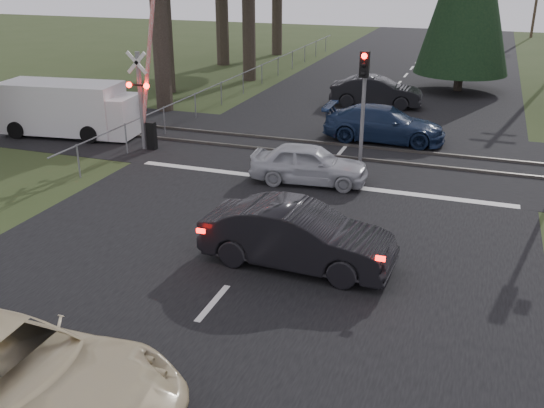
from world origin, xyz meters
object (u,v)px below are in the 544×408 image
at_px(traffic_signal_center, 364,88).
at_px(dark_hatchback, 298,236).
at_px(crossing_signal, 146,98).
at_px(blue_sedan, 384,124).
at_px(silver_car, 309,164).
at_px(white_van, 72,109).
at_px(dark_car_far, 376,92).

distance_m(traffic_signal_center, dark_hatchback, 8.57).
xyz_separation_m(crossing_signal, blue_sedan, (8.55, 4.30, -1.34)).
bearing_deg(silver_car, crossing_signal, 71.64).
bearing_deg(crossing_signal, traffic_signal_center, 6.15).
xyz_separation_m(dark_hatchback, silver_car, (-1.40, 5.81, -0.11)).
distance_m(silver_car, white_van, 11.43).
height_order(crossing_signal, silver_car, crossing_signal).
distance_m(crossing_signal, white_van, 4.26).
height_order(traffic_signal_center, white_van, traffic_signal_center).
height_order(blue_sedan, dark_car_far, dark_car_far).
bearing_deg(silver_car, white_van, 72.47).
relative_size(blue_sedan, dark_car_far, 1.08).
relative_size(traffic_signal_center, white_van, 0.69).
bearing_deg(traffic_signal_center, blue_sedan, 85.31).
bearing_deg(white_van, dark_hatchback, -40.51).
relative_size(traffic_signal_center, dark_car_far, 0.89).
bearing_deg(crossing_signal, dark_hatchback, -41.24).
xyz_separation_m(traffic_signal_center, silver_car, (-1.20, -2.51, -2.14)).
height_order(silver_car, dark_car_far, dark_car_far).
xyz_separation_m(crossing_signal, white_van, (-4.09, 0.77, -0.92)).
relative_size(crossing_signal, dark_hatchback, 1.48).
relative_size(crossing_signal, traffic_signal_center, 1.70).
bearing_deg(silver_car, blue_sedan, -19.47).
relative_size(silver_car, blue_sedan, 0.79).
distance_m(crossing_signal, traffic_signal_center, 8.36).
relative_size(crossing_signal, dark_car_far, 1.51).
bearing_deg(silver_car, traffic_signal_center, -30.95).
bearing_deg(traffic_signal_center, dark_car_far, 97.08).
relative_size(dark_car_far, white_van, 0.77).
relative_size(blue_sedan, white_van, 0.83).
height_order(traffic_signal_center, blue_sedan, traffic_signal_center).
bearing_deg(dark_hatchback, blue_sedan, 2.01).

